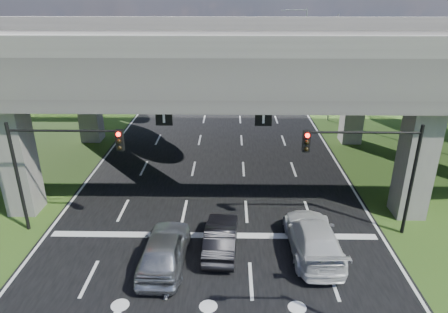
{
  "coord_description": "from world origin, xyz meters",
  "views": [
    {
      "loc": [
        0.86,
        -14.21,
        11.85
      ],
      "look_at": [
        0.49,
        7.11,
        3.02
      ],
      "focal_mm": 32.0,
      "sensor_mm": 36.0,
      "label": 1
    }
  ],
  "objects_px": {
    "car_silver": "(165,249)",
    "car_dark": "(221,237)",
    "signal_right": "(372,160)",
    "car_white": "(313,237)",
    "streetlight_far": "(329,61)",
    "streetlight_beyond": "(302,41)",
    "signal_left": "(56,158)"
  },
  "relations": [
    {
      "from": "car_silver",
      "to": "car_dark",
      "type": "bearing_deg",
      "value": -153.13
    },
    {
      "from": "signal_right",
      "to": "car_white",
      "type": "height_order",
      "value": "signal_right"
    },
    {
      "from": "signal_right",
      "to": "car_white",
      "type": "distance_m",
      "value": 4.78
    },
    {
      "from": "streetlight_far",
      "to": "car_dark",
      "type": "xyz_separation_m",
      "value": [
        -9.68,
        -21.69,
        -5.11
      ]
    },
    {
      "from": "car_silver",
      "to": "streetlight_beyond",
      "type": "bearing_deg",
      "value": -106.11
    },
    {
      "from": "signal_left",
      "to": "streetlight_far",
      "type": "height_order",
      "value": "streetlight_far"
    },
    {
      "from": "streetlight_far",
      "to": "streetlight_beyond",
      "type": "relative_size",
      "value": 1.0
    },
    {
      "from": "car_white",
      "to": "car_silver",
      "type": "bearing_deg",
      "value": 7.48
    },
    {
      "from": "streetlight_beyond",
      "to": "car_dark",
      "type": "xyz_separation_m",
      "value": [
        -9.68,
        -37.69,
        -5.11
      ]
    },
    {
      "from": "streetlight_beyond",
      "to": "car_silver",
      "type": "relative_size",
      "value": 2.01
    },
    {
      "from": "streetlight_beyond",
      "to": "streetlight_far",
      "type": "bearing_deg",
      "value": -90.0
    },
    {
      "from": "car_dark",
      "to": "car_white",
      "type": "relative_size",
      "value": 0.76
    },
    {
      "from": "signal_right",
      "to": "streetlight_beyond",
      "type": "distance_m",
      "value": 36.17
    },
    {
      "from": "signal_left",
      "to": "car_white",
      "type": "relative_size",
      "value": 1.07
    },
    {
      "from": "signal_right",
      "to": "car_white",
      "type": "xyz_separation_m",
      "value": [
        -2.94,
        -1.76,
        -3.34
      ]
    },
    {
      "from": "car_dark",
      "to": "car_white",
      "type": "distance_m",
      "value": 4.47
    },
    {
      "from": "car_white",
      "to": "car_dark",
      "type": "bearing_deg",
      "value": -3.03
    },
    {
      "from": "signal_left",
      "to": "streetlight_far",
      "type": "relative_size",
      "value": 0.6
    },
    {
      "from": "signal_left",
      "to": "streetlight_beyond",
      "type": "xyz_separation_m",
      "value": [
        17.92,
        36.06,
        1.66
      ]
    },
    {
      "from": "car_silver",
      "to": "car_dark",
      "type": "height_order",
      "value": "car_silver"
    },
    {
      "from": "car_white",
      "to": "streetlight_far",
      "type": "bearing_deg",
      "value": -104.86
    },
    {
      "from": "streetlight_far",
      "to": "signal_right",
      "type": "bearing_deg",
      "value": -96.47
    },
    {
      "from": "signal_left",
      "to": "streetlight_far",
      "type": "distance_m",
      "value": 26.95
    },
    {
      "from": "car_dark",
      "to": "car_white",
      "type": "height_order",
      "value": "car_white"
    },
    {
      "from": "signal_right",
      "to": "car_silver",
      "type": "height_order",
      "value": "signal_right"
    },
    {
      "from": "signal_right",
      "to": "car_silver",
      "type": "distance_m",
      "value": 10.89
    },
    {
      "from": "signal_left",
      "to": "streetlight_beyond",
      "type": "bearing_deg",
      "value": 63.57
    },
    {
      "from": "streetlight_beyond",
      "to": "car_white",
      "type": "distance_m",
      "value": 38.5
    },
    {
      "from": "streetlight_far",
      "to": "streetlight_beyond",
      "type": "height_order",
      "value": "same"
    },
    {
      "from": "signal_left",
      "to": "car_white",
      "type": "distance_m",
      "value": 13.26
    },
    {
      "from": "signal_left",
      "to": "car_dark",
      "type": "relative_size",
      "value": 1.4
    },
    {
      "from": "car_dark",
      "to": "car_white",
      "type": "bearing_deg",
      "value": -178.91
    }
  ]
}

